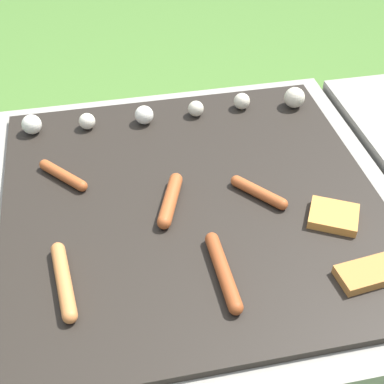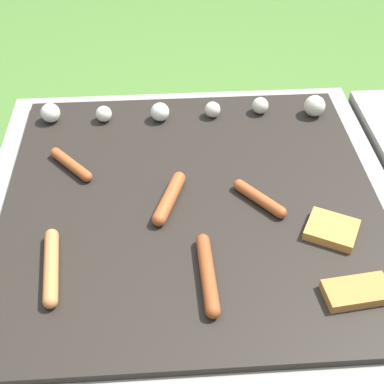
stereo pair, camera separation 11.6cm
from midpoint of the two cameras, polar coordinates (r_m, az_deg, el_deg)
The scene contains 10 objects.
ground_plane at distance 1.47m, azimuth -2.31°, elevation -12.07°, with size 14.00×14.00×0.00m, color #47702D.
grill at distance 1.32m, azimuth -2.54°, elevation -7.14°, with size 0.93×0.93×0.39m.
sausage_back_right at distance 1.17m, azimuth 4.34°, elevation -0.16°, with size 0.10×0.12×0.03m.
sausage_front_right at distance 1.04m, azimuth -16.71°, elevation -9.22°, with size 0.05×0.19×0.03m.
sausage_front_left at distance 1.01m, azimuth 0.05°, elevation -8.63°, with size 0.03×0.20×0.03m.
sausage_mid_left at distance 1.26m, azimuth -16.18°, elevation 1.62°, with size 0.11×0.12×0.02m.
sausage_front_center at distance 1.15m, azimuth -5.22°, elevation -0.99°, with size 0.08×0.16×0.03m.
bread_slice_right at distance 1.05m, azimuth 15.38°, elevation -8.54°, with size 0.13×0.08×0.02m.
bread_slice_center at distance 1.15m, azimuth 12.09°, elevation -2.66°, with size 0.13×0.12×0.02m.
mushroom_row at distance 1.41m, azimuth -4.00°, elevation 8.62°, with size 0.74×0.07×0.06m.
Camera 1 is at (-0.17, -0.85, 1.19)m, focal length 50.00 mm.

